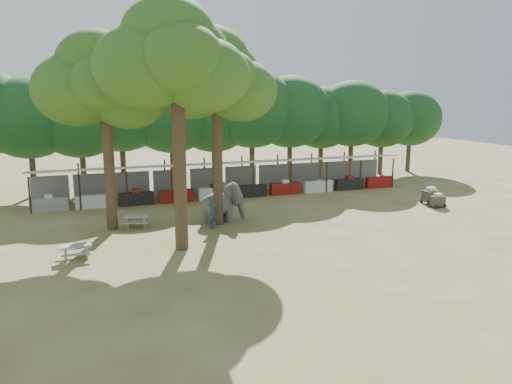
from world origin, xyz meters
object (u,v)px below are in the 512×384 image
object	(u,v)px
yard_tree_back	(213,77)
handler	(212,212)
cart_front	(438,200)
picnic_table_near	(76,250)
cart_back	(431,195)
elephant	(223,202)
yard_tree_left	(102,83)
yard_tree_center	(173,59)
picnic_table_far	(136,220)

from	to	relation	value
yard_tree_back	handler	xyz separation A→B (m)	(-0.45, -0.93, -7.59)
handler	cart_front	bearing A→B (deg)	-63.37
picnic_table_near	cart_back	xyz separation A→B (m)	(23.57, 4.42, 0.12)
yard_tree_back	elephant	xyz separation A→B (m)	(0.58, 0.42, -7.38)
elephant	picnic_table_near	bearing A→B (deg)	-166.68
picnic_table_near	cart_back	distance (m)	23.98
handler	yard_tree_back	bearing A→B (deg)	0.78
yard_tree_back	handler	size ratio (longest dim) A/B	6.00
handler	cart_back	size ratio (longest dim) A/B	1.49
yard_tree_left	handler	size ratio (longest dim) A/B	5.82
handler	cart_front	xyz separation A→B (m)	(15.82, 0.02, -0.47)
yard_tree_left	handler	world-z (taller)	yard_tree_left
yard_tree_center	elephant	xyz separation A→B (m)	(3.58, 4.42, -8.05)
picnic_table_far	elephant	bearing A→B (deg)	7.14
yard_tree_left	handler	xyz separation A→B (m)	(5.55, -1.93, -7.25)
yard_tree_center	yard_tree_back	size ratio (longest dim) A/B	1.06
yard_tree_left	handler	distance (m)	9.34
handler	cart_back	distance (m)	16.23
elephant	cart_front	distance (m)	14.87
picnic_table_near	picnic_table_far	size ratio (longest dim) A/B	0.94
cart_back	handler	bearing A→B (deg)	177.91
picnic_table_near	picnic_table_far	world-z (taller)	picnic_table_near
cart_back	picnic_table_far	bearing A→B (deg)	172.26
cart_front	yard_tree_center	bearing A→B (deg)	-173.02
yard_tree_back	yard_tree_center	bearing A→B (deg)	-126.86
cart_front	handler	bearing A→B (deg)	177.49
yard_tree_back	handler	world-z (taller)	yard_tree_back
handler	cart_front	world-z (taller)	handler
picnic_table_near	cart_back	world-z (taller)	cart_back
yard_tree_back	picnic_table_near	bearing A→B (deg)	-152.29
yard_tree_back	picnic_table_near	distance (m)	11.99
cart_front	picnic_table_far	bearing A→B (deg)	172.62
elephant	picnic_table_far	world-z (taller)	elephant
picnic_table_far	picnic_table_near	bearing A→B (deg)	-113.16
cart_front	cart_back	size ratio (longest dim) A/B	0.80
yard_tree_center	cart_back	world-z (taller)	yard_tree_center
yard_tree_back	cart_front	xyz separation A→B (m)	(15.37, -0.90, -8.06)
picnic_table_near	handler	bearing A→B (deg)	18.31
picnic_table_far	handler	bearing A→B (deg)	-11.53
elephant	cart_back	distance (m)	15.17
handler	picnic_table_near	size ratio (longest dim) A/B	1.27
elephant	picnic_table_far	bearing A→B (deg)	161.10
picnic_table_near	cart_front	world-z (taller)	cart_front
handler	picnic_table_far	xyz separation A→B (m)	(-4.07, 1.69, -0.50)
cart_back	cart_front	bearing A→B (deg)	-112.98
picnic_table_near	cart_front	distance (m)	23.43
picnic_table_far	cart_back	xyz separation A→B (m)	(20.25, -0.46, 0.13)
cart_back	yard_tree_back	bearing A→B (deg)	174.67
yard_tree_center	picnic_table_near	bearing A→B (deg)	-178.62
yard_tree_center	cart_front	distance (m)	20.58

